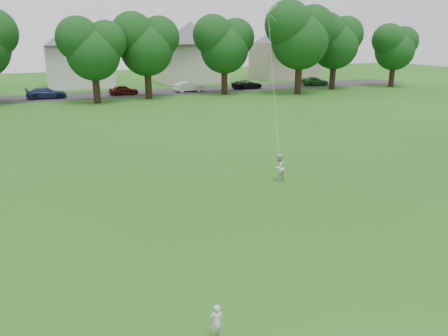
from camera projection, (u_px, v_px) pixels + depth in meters
name	position (u px, v px, depth m)	size (l,w,h in m)	color
ground	(230.00, 255.00, 14.03)	(160.00, 160.00, 0.00)	#1D5413
street	(89.00, 95.00, 51.16)	(90.00, 7.00, 0.01)	#2D2D30
toddler	(217.00, 322.00, 10.07)	(0.32, 0.21, 0.89)	silver
older_boy	(279.00, 168.00, 21.02)	(0.65, 0.51, 1.34)	silver
kite	(274.00, 88.00, 20.72)	(1.11, 1.49, 7.33)	white
tree_row	(112.00, 38.00, 44.58)	(82.35, 10.24, 10.96)	black
parked_cars	(89.00, 91.00, 50.09)	(63.59, 2.06, 1.25)	black
house_row	(92.00, 47.00, 59.16)	(77.36, 13.89, 10.42)	silver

